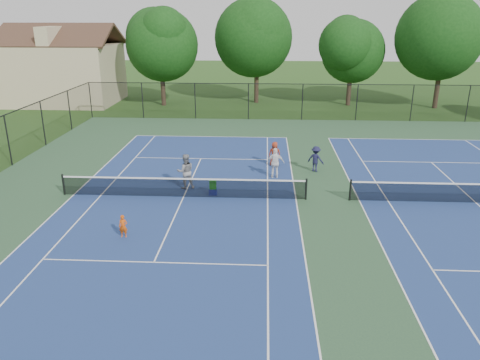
# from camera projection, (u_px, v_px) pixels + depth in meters

# --- Properties ---
(ground) EXTENTS (140.00, 140.00, 0.00)m
(ground) POSITION_uv_depth(u_px,v_px,m) (327.00, 200.00, 22.54)
(ground) COLOR #234716
(ground) RESTS_ON ground
(court_pad) EXTENTS (36.00, 36.00, 0.01)m
(court_pad) POSITION_uv_depth(u_px,v_px,m) (327.00, 200.00, 22.54)
(court_pad) COLOR #284832
(court_pad) RESTS_ON ground
(tennis_court_left) EXTENTS (12.00, 23.83, 1.07)m
(tennis_court_left) POSITION_uv_depth(u_px,v_px,m) (184.00, 195.00, 22.86)
(tennis_court_left) COLOR navy
(tennis_court_left) RESTS_ON ground
(tennis_court_right) EXTENTS (12.00, 23.83, 1.07)m
(tennis_court_right) POSITION_uv_depth(u_px,v_px,m) (476.00, 201.00, 22.15)
(tennis_court_right) COLOR navy
(tennis_court_right) RESTS_ON ground
(perimeter_fence) EXTENTS (36.08, 36.08, 3.02)m
(perimeter_fence) POSITION_uv_depth(u_px,v_px,m) (330.00, 168.00, 22.00)
(perimeter_fence) COLOR black
(perimeter_fence) RESTS_ON ground
(tree_back_a) EXTENTS (6.80, 6.80, 9.15)m
(tree_back_a) POSITION_uv_depth(u_px,v_px,m) (160.00, 41.00, 43.74)
(tree_back_a) COLOR #2D2116
(tree_back_a) RESTS_ON ground
(tree_back_b) EXTENTS (7.60, 7.60, 10.03)m
(tree_back_b) POSITION_uv_depth(u_px,v_px,m) (257.00, 34.00, 44.97)
(tree_back_b) COLOR #2D2116
(tree_back_b) RESTS_ON ground
(tree_back_c) EXTENTS (6.00, 6.00, 8.40)m
(tree_back_c) POSITION_uv_depth(u_px,v_px,m) (352.00, 47.00, 43.95)
(tree_back_c) COLOR #2D2116
(tree_back_c) RESTS_ON ground
(tree_back_d) EXTENTS (7.80, 7.80, 10.37)m
(tree_back_d) POSITION_uv_depth(u_px,v_px,m) (445.00, 33.00, 42.14)
(tree_back_d) COLOR #2D2116
(tree_back_d) RESTS_ON ground
(clapboard_house) EXTENTS (10.80, 8.10, 7.65)m
(clapboard_house) POSITION_uv_depth(u_px,v_px,m) (64.00, 71.00, 46.18)
(clapboard_house) COLOR tan
(clapboard_house) RESTS_ON ground
(child_player) EXTENTS (0.35, 0.24, 0.95)m
(child_player) POSITION_uv_depth(u_px,v_px,m) (123.00, 226.00, 18.65)
(child_player) COLOR #D44E0E
(child_player) RESTS_ON ground
(instructor) EXTENTS (1.06, 0.93, 1.82)m
(instructor) POSITION_uv_depth(u_px,v_px,m) (186.00, 171.00, 23.76)
(instructor) COLOR gray
(instructor) RESTS_ON ground
(bystander_a) EXTENTS (1.01, 0.48, 1.68)m
(bystander_a) POSITION_uv_depth(u_px,v_px,m) (275.00, 163.00, 25.34)
(bystander_a) COLOR white
(bystander_a) RESTS_ON ground
(bystander_b) EXTENTS (1.10, 0.94, 1.48)m
(bystander_b) POSITION_uv_depth(u_px,v_px,m) (316.00, 159.00, 26.37)
(bystander_b) COLOR #1A1B3B
(bystander_b) RESTS_ON ground
(bystander_c) EXTENTS (0.72, 0.47, 1.45)m
(bystander_c) POSITION_uv_depth(u_px,v_px,m) (275.00, 154.00, 27.36)
(bystander_c) COLOR maroon
(bystander_c) RESTS_ON ground
(ball_crate) EXTENTS (0.39, 0.31, 0.32)m
(ball_crate) POSITION_uv_depth(u_px,v_px,m) (213.00, 192.00, 23.15)
(ball_crate) COLOR #162497
(ball_crate) RESTS_ON ground
(ball_hopper) EXTENTS (0.36, 0.31, 0.44)m
(ball_hopper) POSITION_uv_depth(u_px,v_px,m) (213.00, 184.00, 23.02)
(ball_hopper) COLOR #1DA01C
(ball_hopper) RESTS_ON ball_crate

